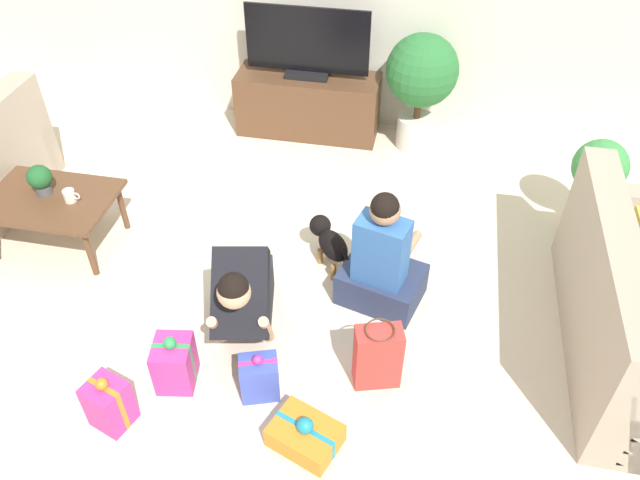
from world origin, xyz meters
TOP-DOWN VIEW (x-y plane):
  - ground_plane at (0.00, 0.00)m, footprint 16.00×16.00m
  - coffee_table at (-1.53, 0.45)m, footprint 0.89×0.64m
  - tv_console at (-0.08, 2.34)m, footprint 1.26×0.43m
  - tv at (-0.08, 2.34)m, footprint 1.06×0.20m
  - potted_plant_corner_right at (2.26, 1.46)m, footprint 0.39×0.39m
  - potted_plant_back_right at (0.90, 2.29)m, footprint 0.61×0.61m
  - person_kneeling at (0.05, -0.11)m, footprint 0.46×0.83m
  - person_sitting at (0.83, 0.34)m, footprint 0.61×0.57m
  - dog at (0.44, 0.62)m, footprint 0.35×0.40m
  - gift_box_a at (-0.25, -0.55)m, footprint 0.25×0.27m
  - gift_box_b at (-0.50, -0.87)m, footprint 0.26×0.25m
  - gift_box_c at (0.57, -0.80)m, footprint 0.43×0.38m
  - gift_box_d at (0.25, -0.54)m, footprint 0.26×0.22m
  - gift_bag_a at (0.90, -0.32)m, footprint 0.30×0.22m
  - mug at (-1.36, 0.45)m, footprint 0.12×0.08m
  - tabletop_plant at (-1.58, 0.50)m, footprint 0.17×0.17m

SIDE VIEW (x-z plane):
  - ground_plane at x=0.00m, z-range 0.00..0.00m
  - gift_box_c at x=0.57m, z-range -0.03..0.18m
  - gift_box_d at x=0.25m, z-range -0.02..0.31m
  - gift_box_b at x=-0.50m, z-range -0.03..0.34m
  - gift_box_a at x=-0.25m, z-range -0.03..0.35m
  - gift_bag_a at x=0.90m, z-range -0.01..0.44m
  - dog at x=0.44m, z-range 0.05..0.39m
  - tv_console at x=-0.08m, z-range 0.00..0.55m
  - person_sitting at x=0.83m, z-range -0.13..0.77m
  - person_kneeling at x=0.05m, z-range -0.05..0.74m
  - coffee_table at x=-1.53m, z-range 0.16..0.58m
  - potted_plant_corner_right at x=2.26m, z-range 0.10..0.82m
  - mug at x=-1.36m, z-range 0.42..0.51m
  - tabletop_plant at x=-1.58m, z-range 0.43..0.65m
  - potted_plant_back_right at x=0.90m, z-range 0.14..1.17m
  - tv at x=-0.08m, z-range 0.52..1.13m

